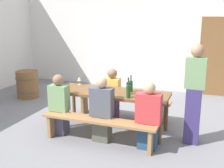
# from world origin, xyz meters

# --- Properties ---
(ground_plane) EXTENTS (24.00, 24.00, 0.00)m
(ground_plane) POSITION_xyz_m (0.00, 0.00, 0.00)
(ground_plane) COLOR slate
(back_wall) EXTENTS (14.00, 0.20, 3.20)m
(back_wall) POSITION_xyz_m (0.00, 3.30, 1.60)
(back_wall) COLOR silver
(back_wall) RESTS_ON ground
(wooden_door) EXTENTS (0.90, 0.06, 2.10)m
(wooden_door) POSITION_xyz_m (1.80, 3.16, 1.05)
(wooden_door) COLOR brown
(wooden_door) RESTS_ON ground
(tasting_table) EXTENTS (2.13, 0.73, 0.75)m
(tasting_table) POSITION_xyz_m (0.00, 0.00, 0.67)
(tasting_table) COLOR brown
(tasting_table) RESTS_ON ground
(bench_near) EXTENTS (2.03, 0.30, 0.45)m
(bench_near) POSITION_xyz_m (0.00, -0.66, 0.36)
(bench_near) COLOR #9E7247
(bench_near) RESTS_ON ground
(bench_far) EXTENTS (2.03, 0.30, 0.45)m
(bench_far) POSITION_xyz_m (0.00, 0.66, 0.36)
(bench_far) COLOR #9E7247
(bench_far) RESTS_ON ground
(wine_bottle_0) EXTENTS (0.08, 0.08, 0.31)m
(wine_bottle_0) POSITION_xyz_m (0.33, -0.04, 0.87)
(wine_bottle_0) COLOR #143319
(wine_bottle_0) RESTS_ON tasting_table
(wine_bottle_1) EXTENTS (0.07, 0.07, 0.32)m
(wine_bottle_1) POSITION_xyz_m (0.40, -0.26, 0.87)
(wine_bottle_1) COLOR #194723
(wine_bottle_1) RESTS_ON tasting_table
(wine_bottle_2) EXTENTS (0.07, 0.07, 0.32)m
(wine_bottle_2) POSITION_xyz_m (0.33, 0.13, 0.86)
(wine_bottle_2) COLOR #194723
(wine_bottle_2) RESTS_ON tasting_table
(wine_glass_0) EXTENTS (0.07, 0.07, 0.19)m
(wine_glass_0) POSITION_xyz_m (0.73, -0.20, 0.88)
(wine_glass_0) COLOR silver
(wine_glass_0) RESTS_ON tasting_table
(wine_glass_1) EXTENTS (0.08, 0.08, 0.17)m
(wine_glass_1) POSITION_xyz_m (-0.81, 0.25, 0.88)
(wine_glass_1) COLOR silver
(wine_glass_1) RESTS_ON tasting_table
(wine_glass_2) EXTENTS (0.06, 0.06, 0.19)m
(wine_glass_2) POSITION_xyz_m (0.72, -0.06, 0.88)
(wine_glass_2) COLOR silver
(wine_glass_2) RESTS_ON tasting_table
(wine_glass_3) EXTENTS (0.07, 0.07, 0.16)m
(wine_glass_3) POSITION_xyz_m (-0.22, -0.00, 0.87)
(wine_glass_3) COLOR silver
(wine_glass_3) RESTS_ON tasting_table
(seated_guest_near_0) EXTENTS (0.35, 0.24, 1.12)m
(seated_guest_near_0) POSITION_xyz_m (-0.84, -0.51, 0.54)
(seated_guest_near_0) COLOR #48445B
(seated_guest_near_0) RESTS_ON ground
(seated_guest_near_1) EXTENTS (0.39, 0.24, 1.16)m
(seated_guest_near_1) POSITION_xyz_m (0.01, -0.51, 0.55)
(seated_guest_near_1) COLOR #525545
(seated_guest_near_1) RESTS_ON ground
(seated_guest_near_2) EXTENTS (0.41, 0.24, 1.13)m
(seated_guest_near_2) POSITION_xyz_m (0.82, -0.51, 0.53)
(seated_guest_near_2) COLOR navy
(seated_guest_near_2) RESTS_ON ground
(seated_guest_far_0) EXTENTS (0.32, 0.24, 1.09)m
(seated_guest_far_0) POSITION_xyz_m (-0.19, 0.51, 0.53)
(seated_guest_far_0) COLOR #4D2A55
(seated_guest_far_0) RESTS_ON ground
(standing_host) EXTENTS (0.33, 0.24, 1.71)m
(standing_host) POSITION_xyz_m (1.48, -0.04, 0.85)
(standing_host) COLOR navy
(standing_host) RESTS_ON ground
(wine_barrel) EXTENTS (0.60, 0.60, 0.71)m
(wine_barrel) POSITION_xyz_m (-2.86, 1.22, 0.35)
(wine_barrel) COLOR brown
(wine_barrel) RESTS_ON ground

